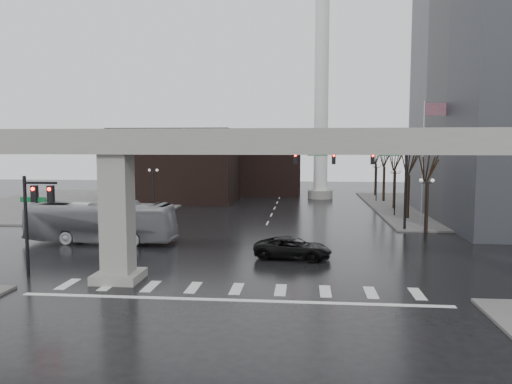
% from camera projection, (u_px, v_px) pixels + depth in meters
% --- Properties ---
extents(ground, '(160.00, 160.00, 0.00)m').
position_uv_depth(ground, '(239.00, 284.00, 28.16)').
color(ground, black).
rests_on(ground, ground).
extents(sidewalk_ne, '(28.00, 36.00, 0.15)m').
position_uv_depth(sidewalk_ne, '(486.00, 208.00, 61.34)').
color(sidewalk_ne, slate).
rests_on(sidewalk_ne, ground).
extents(sidewalk_nw, '(28.00, 36.00, 0.15)m').
position_uv_depth(sidewalk_nw, '(80.00, 203.00, 66.31)').
color(sidewalk_nw, slate).
rests_on(sidewalk_nw, ground).
extents(elevated_guideway, '(48.00, 2.60, 8.70)m').
position_uv_depth(elevated_guideway, '(261.00, 162.00, 27.39)').
color(elevated_guideway, gray).
rests_on(elevated_guideway, ground).
extents(building_far_left, '(16.00, 14.00, 10.00)m').
position_uv_depth(building_far_left, '(179.00, 165.00, 70.64)').
color(building_far_left, black).
rests_on(building_far_left, ground).
extents(building_far_mid, '(10.00, 10.00, 8.00)m').
position_uv_depth(building_far_mid, '(269.00, 169.00, 79.50)').
color(building_far_mid, black).
rests_on(building_far_mid, ground).
extents(smokestack, '(3.60, 3.60, 30.00)m').
position_uv_depth(smokestack, '(321.00, 106.00, 71.91)').
color(smokestack, silver).
rests_on(smokestack, ground).
extents(signal_mast_arm, '(12.12, 0.43, 8.00)m').
position_uv_depth(signal_mast_arm, '(363.00, 167.00, 45.38)').
color(signal_mast_arm, black).
rests_on(signal_mast_arm, ground).
extents(signal_left_pole, '(2.30, 0.30, 6.00)m').
position_uv_depth(signal_left_pole, '(34.00, 209.00, 29.44)').
color(signal_left_pole, black).
rests_on(signal_left_pole, ground).
extents(flagpole_assembly, '(2.06, 0.12, 12.00)m').
position_uv_depth(flagpole_assembly, '(427.00, 148.00, 47.79)').
color(flagpole_assembly, silver).
rests_on(flagpole_assembly, ground).
extents(lamp_right_0, '(1.22, 0.32, 5.11)m').
position_uv_depth(lamp_right_0, '(426.00, 199.00, 40.41)').
color(lamp_right_0, black).
rests_on(lamp_right_0, ground).
extents(lamp_right_1, '(1.22, 0.32, 5.11)m').
position_uv_depth(lamp_right_1, '(395.00, 185.00, 54.29)').
color(lamp_right_1, black).
rests_on(lamp_right_1, ground).
extents(lamp_right_2, '(1.22, 0.32, 5.11)m').
position_uv_depth(lamp_right_2, '(377.00, 177.00, 68.16)').
color(lamp_right_2, black).
rests_on(lamp_right_2, ground).
extents(lamp_left_0, '(1.22, 0.32, 5.11)m').
position_uv_depth(lamp_left_0, '(105.00, 195.00, 42.99)').
color(lamp_left_0, black).
rests_on(lamp_left_0, ground).
extents(lamp_left_1, '(1.22, 0.32, 5.11)m').
position_uv_depth(lamp_left_1, '(153.00, 183.00, 56.87)').
color(lamp_left_1, black).
rests_on(lamp_left_1, ground).
extents(lamp_left_2, '(1.22, 0.32, 5.11)m').
position_uv_depth(lamp_left_2, '(183.00, 176.00, 70.74)').
color(lamp_left_2, black).
rests_on(lamp_left_2, ground).
extents(tree_right_0, '(1.09, 1.58, 7.50)m').
position_uv_depth(tree_right_0, '(427.00, 202.00, 44.36)').
color(tree_right_0, black).
rests_on(tree_right_0, ground).
extents(tree_right_1, '(1.09, 1.61, 7.67)m').
position_uv_depth(tree_right_1, '(408.00, 192.00, 52.28)').
color(tree_right_1, black).
rests_on(tree_right_1, ground).
extents(tree_right_2, '(1.10, 1.63, 7.85)m').
position_uv_depth(tree_right_2, '(395.00, 186.00, 60.20)').
color(tree_right_2, black).
rests_on(tree_right_2, ground).
extents(tree_right_3, '(1.11, 1.66, 8.02)m').
position_uv_depth(tree_right_3, '(384.00, 180.00, 68.12)').
color(tree_right_3, black).
rests_on(tree_right_3, ground).
extents(tree_right_4, '(1.12, 1.69, 8.19)m').
position_uv_depth(tree_right_4, '(376.00, 176.00, 76.04)').
color(tree_right_4, black).
rests_on(tree_right_4, ground).
extents(pickup_truck, '(5.61, 3.21, 1.47)m').
position_uv_depth(pickup_truck, '(293.00, 248.00, 34.34)').
color(pickup_truck, black).
rests_on(pickup_truck, ground).
extents(city_bus, '(12.09, 3.22, 3.34)m').
position_uv_depth(city_bus, '(101.00, 222.00, 39.90)').
color(city_bus, '#A0A0A5').
rests_on(city_bus, ground).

